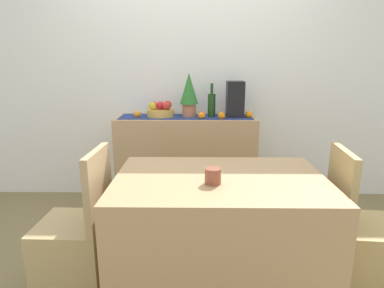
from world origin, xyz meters
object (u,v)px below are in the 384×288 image
at_px(coffee_cup, 213,176).
at_px(chair_near_window, 77,250).
at_px(dining_table, 219,235).
at_px(chair_by_corner, 362,252).
at_px(fruit_bowl, 160,113).
at_px(coffee_maker, 235,99).
at_px(potted_plant, 189,93).
at_px(sideboard_console, 186,161).
at_px(wine_bottle, 212,105).

height_order(coffee_cup, chair_near_window, chair_near_window).
relative_size(dining_table, chair_near_window, 1.35).
bearing_deg(chair_by_corner, dining_table, -179.89).
bearing_deg(chair_by_corner, fruit_bowl, 135.93).
height_order(coffee_maker, potted_plant, potted_plant).
bearing_deg(dining_table, chair_by_corner, 0.11).
height_order(sideboard_console, fruit_bowl, fruit_bowl).
height_order(chair_near_window, chair_by_corner, same).
height_order(dining_table, chair_near_window, chair_near_window).
relative_size(coffee_maker, dining_table, 0.28).
height_order(wine_bottle, coffee_cup, wine_bottle).
distance_m(potted_plant, dining_table, 1.52).
relative_size(fruit_bowl, dining_table, 0.21).
xyz_separation_m(coffee_cup, chair_near_window, (-0.82, 0.10, -0.52)).
distance_m(fruit_bowl, chair_near_window, 1.51).
bearing_deg(coffee_cup, coffee_maker, 79.05).
bearing_deg(potted_plant, sideboard_console, -180.00).
bearing_deg(chair_near_window, chair_by_corner, 0.07).
height_order(fruit_bowl, dining_table, fruit_bowl).
height_order(potted_plant, chair_by_corner, potted_plant).
bearing_deg(coffee_maker, coffee_cup, -100.95).
height_order(potted_plant, coffee_cup, potted_plant).
bearing_deg(coffee_cup, sideboard_console, 97.65).
distance_m(fruit_bowl, coffee_maker, 0.72).
xyz_separation_m(fruit_bowl, chair_near_window, (-0.39, -1.31, -0.65)).
xyz_separation_m(coffee_maker, chair_by_corner, (0.64, -1.31, -0.78)).
bearing_deg(coffee_cup, chair_near_window, 172.97).
relative_size(sideboard_console, dining_table, 1.10).
bearing_deg(fruit_bowl, coffee_cup, -72.92).
distance_m(coffee_maker, chair_by_corner, 1.65).
bearing_deg(fruit_bowl, potted_plant, 0.00).
distance_m(wine_bottle, chair_by_corner, 1.73).
height_order(fruit_bowl, potted_plant, potted_plant).
height_order(sideboard_console, coffee_maker, coffee_maker).
height_order(dining_table, chair_by_corner, chair_by_corner).
height_order(wine_bottle, dining_table, wine_bottle).
distance_m(wine_bottle, coffee_maker, 0.23).
bearing_deg(wine_bottle, coffee_maker, 0.00).
bearing_deg(dining_table, sideboard_console, 100.27).
relative_size(sideboard_console, potted_plant, 3.20).
bearing_deg(wine_bottle, chair_near_window, -123.77).
relative_size(potted_plant, coffee_cup, 4.66).
distance_m(chair_near_window, chair_by_corner, 1.74).
height_order(fruit_bowl, wine_bottle, wine_bottle).
height_order(potted_plant, chair_near_window, potted_plant).
height_order(coffee_maker, dining_table, coffee_maker).
xyz_separation_m(fruit_bowl, coffee_cup, (0.43, -1.41, -0.13)).
relative_size(wine_bottle, coffee_maker, 0.94).
xyz_separation_m(sideboard_console, potted_plant, (0.03, 0.00, 0.67)).
distance_m(fruit_bowl, coffee_cup, 1.48).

